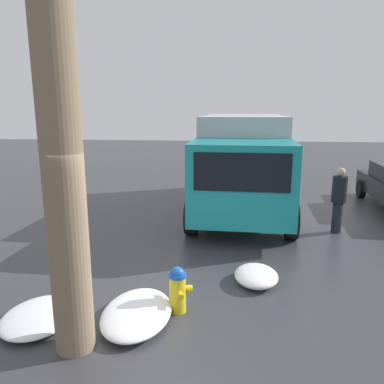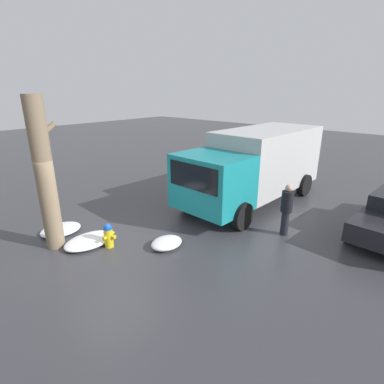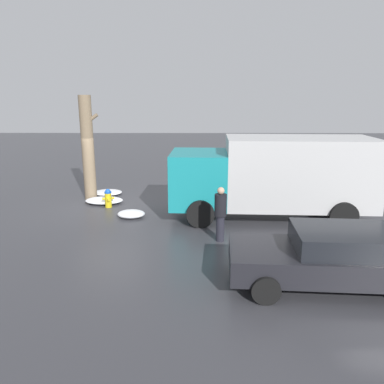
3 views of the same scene
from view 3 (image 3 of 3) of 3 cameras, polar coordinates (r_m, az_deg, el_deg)
name	(u,v)px [view 3 (image 3 of 3)]	position (r m, az deg, el deg)	size (l,w,h in m)	color
ground_plane	(109,207)	(14.64, -12.58, -2.27)	(60.00, 60.00, 0.00)	#38383D
fire_hydrant	(108,198)	(14.54, -12.66, -0.89)	(0.45, 0.36, 0.72)	yellow
tree_trunk	(88,148)	(15.58, -15.58, 6.43)	(0.74, 0.49, 4.16)	#7F6B51
delivery_truck	(275,174)	(13.07, 12.47, 2.66)	(6.88, 2.85, 2.78)	teal
pedestrian	(220,212)	(10.78, 4.36, -3.06)	(0.35, 0.35, 1.61)	#23232D
parked_car	(335,256)	(8.90, 21.00, -9.16)	(4.62, 2.21, 1.32)	black
snow_pile_by_hydrant	(108,192)	(16.55, -12.74, -0.06)	(1.23, 1.03, 0.17)	white
snow_pile_curbside	(104,200)	(15.20, -13.24, -1.26)	(1.47, 0.99, 0.22)	white
snow_pile_by_tree	(131,214)	(13.23, -9.25, -3.31)	(0.96, 0.76, 0.26)	white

